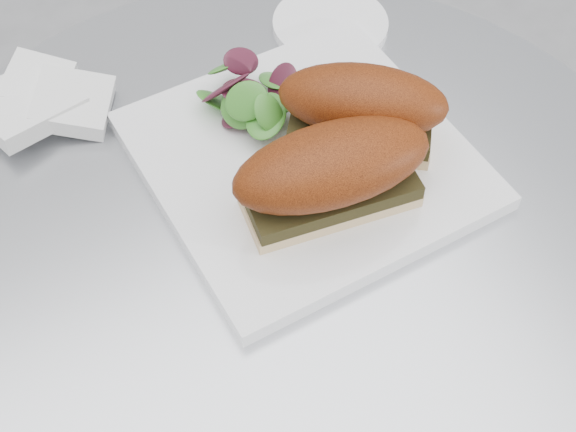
# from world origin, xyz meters

# --- Properties ---
(table) EXTENTS (0.70, 0.70, 0.73)m
(table) POSITION_xyz_m (0.00, 0.00, 0.49)
(table) COLOR #B8BAC0
(table) RESTS_ON ground
(plate) EXTENTS (0.27, 0.27, 0.02)m
(plate) POSITION_xyz_m (0.05, 0.06, 0.74)
(plate) COLOR white
(plate) RESTS_ON table
(sandwich_left) EXTENTS (0.18, 0.10, 0.08)m
(sandwich_left) POSITION_xyz_m (0.04, 0.00, 0.79)
(sandwich_left) COLOR beige
(sandwich_left) RESTS_ON plate
(sandwich_right) EXTENTS (0.15, 0.14, 0.08)m
(sandwich_right) POSITION_xyz_m (0.10, 0.05, 0.79)
(sandwich_right) COLOR beige
(sandwich_right) RESTS_ON plate
(salad) EXTENTS (0.10, 0.10, 0.05)m
(salad) POSITION_xyz_m (0.03, 0.13, 0.77)
(salad) COLOR #408E2E
(salad) RESTS_ON plate
(napkin) EXTENTS (0.12, 0.12, 0.02)m
(napkin) POSITION_xyz_m (-0.12, 0.23, 0.74)
(napkin) COLOR white
(napkin) RESTS_ON table
(saucer) EXTENTS (0.12, 0.12, 0.01)m
(saucer) POSITION_xyz_m (0.17, 0.21, 0.74)
(saucer) COLOR white
(saucer) RESTS_ON table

